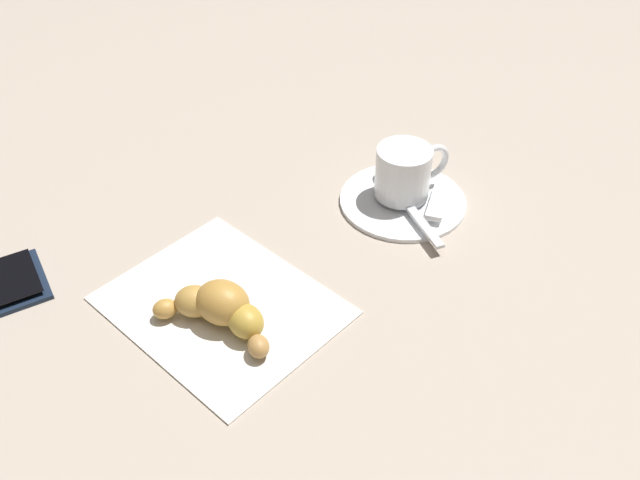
% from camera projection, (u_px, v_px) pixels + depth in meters
% --- Properties ---
extents(ground_plane, '(1.80, 1.80, 0.00)m').
position_uv_depth(ground_plane, '(312.00, 247.00, 0.66)').
color(ground_plane, '#AD9D8D').
extents(saucer, '(0.13, 0.13, 0.01)m').
position_uv_depth(saucer, '(403.00, 199.00, 0.71)').
color(saucer, white).
rests_on(saucer, ground).
extents(espresso_cup, '(0.08, 0.06, 0.05)m').
position_uv_depth(espresso_cup, '(405.00, 171.00, 0.69)').
color(espresso_cup, white).
rests_on(espresso_cup, saucer).
extents(teaspoon, '(0.10, 0.11, 0.01)m').
position_uv_depth(teaspoon, '(398.00, 192.00, 0.71)').
color(teaspoon, silver).
rests_on(teaspoon, saucer).
extents(sugar_packet, '(0.06, 0.03, 0.01)m').
position_uv_depth(sugar_packet, '(438.00, 202.00, 0.69)').
color(sugar_packet, white).
rests_on(sugar_packet, saucer).
extents(napkin, '(0.20, 0.22, 0.00)m').
position_uv_depth(napkin, '(222.00, 305.00, 0.60)').
color(napkin, silver).
rests_on(napkin, ground).
extents(croissant, '(0.06, 0.12, 0.04)m').
position_uv_depth(croissant, '(220.00, 308.00, 0.57)').
color(croissant, '#B08044').
rests_on(croissant, napkin).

